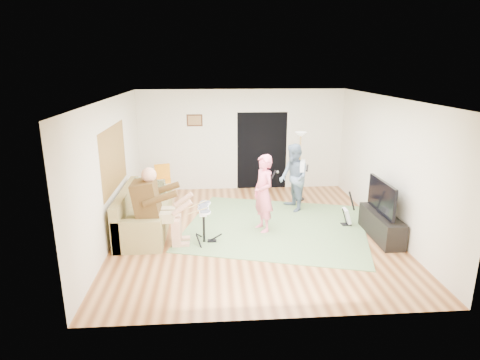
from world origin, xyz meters
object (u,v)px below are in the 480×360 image
(torchiere_lamp, at_px, (300,154))
(guitar_spare, at_px, (347,216))
(singer, at_px, (263,194))
(dining_chair, at_px, (165,189))
(drum_kit, at_px, (204,227))
(guitarist, at_px, (293,178))
(television, at_px, (382,197))
(sofa, at_px, (141,218))
(tv_cabinet, at_px, (381,225))

(torchiere_lamp, bearing_deg, guitar_spare, -69.38)
(singer, xyz_separation_m, dining_chair, (-2.21, 2.00, -0.47))
(drum_kit, height_order, guitar_spare, guitar_spare)
(guitarist, height_order, dining_chair, guitarist)
(guitar_spare, height_order, dining_chair, dining_chair)
(singer, relative_size, television, 1.38)
(sofa, relative_size, torchiere_lamp, 1.27)
(television, bearing_deg, singer, 166.96)
(dining_chair, bearing_deg, tv_cabinet, -47.01)
(torchiere_lamp, bearing_deg, guitarist, -111.87)
(drum_kit, bearing_deg, singer, 22.84)
(torchiere_lamp, bearing_deg, sofa, -154.25)
(guitarist, xyz_separation_m, guitar_spare, (0.97, -1.02, -0.57))
(sofa, distance_m, singer, 2.56)
(guitar_spare, bearing_deg, guitarist, 133.44)
(sofa, distance_m, television, 4.83)
(singer, distance_m, tv_cabinet, 2.41)
(guitarist, bearing_deg, dining_chair, -116.14)
(singer, bearing_deg, dining_chair, -151.63)
(drum_kit, distance_m, guitar_spare, 3.10)
(sofa, bearing_deg, guitar_spare, -0.11)
(tv_cabinet, bearing_deg, guitarist, 130.64)
(singer, distance_m, torchiere_lamp, 2.26)
(guitarist, bearing_deg, tv_cabinet, 29.83)
(sofa, bearing_deg, dining_chair, 81.08)
(singer, bearing_deg, guitarist, 123.97)
(singer, distance_m, dining_chair, 3.02)
(drum_kit, distance_m, television, 3.49)
(drum_kit, height_order, dining_chair, dining_chair)
(tv_cabinet, bearing_deg, dining_chair, 150.82)
(singer, distance_m, television, 2.30)
(guitarist, distance_m, torchiere_lamp, 0.90)
(television, bearing_deg, tv_cabinet, -0.00)
(guitar_spare, xyz_separation_m, television, (0.42, -0.65, 0.63))
(television, bearing_deg, guitarist, 129.64)
(sofa, height_order, drum_kit, sofa)
(singer, bearing_deg, tv_cabinet, 57.66)
(drum_kit, relative_size, television, 0.65)
(dining_chair, bearing_deg, singer, -59.88)
(guitar_spare, bearing_deg, sofa, 179.89)
(guitar_spare, height_order, television, television)
(singer, bearing_deg, guitar_spare, 74.62)
(guitar_spare, bearing_deg, dining_chair, 155.22)
(guitarist, bearing_deg, sofa, -84.00)
(singer, xyz_separation_m, television, (2.24, -0.52, 0.05))
(torchiere_lamp, height_order, dining_chair, torchiere_lamp)
(tv_cabinet, bearing_deg, television, 180.00)
(dining_chair, bearing_deg, guitar_spare, -42.61)
(sofa, height_order, guitar_spare, sofa)
(guitarist, height_order, television, guitarist)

